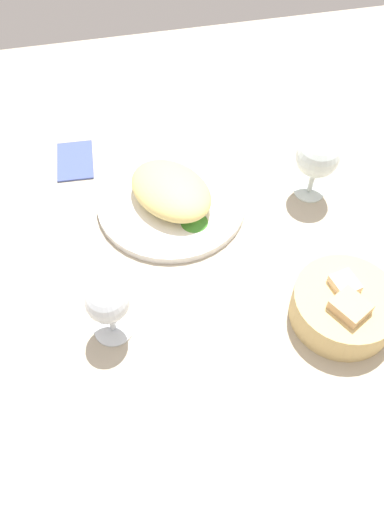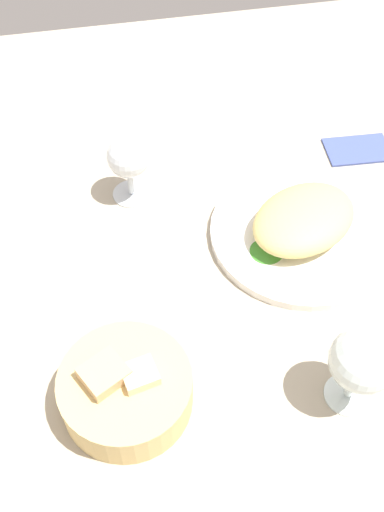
{
  "view_description": "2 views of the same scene",
  "coord_description": "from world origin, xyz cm",
  "views": [
    {
      "loc": [
        54.58,
        -15.26,
        71.96
      ],
      "look_at": [
        5.67,
        -4.69,
        5.29
      ],
      "focal_mm": 36.64,
      "sensor_mm": 36.0,
      "label": 1
    },
    {
      "loc": [
        16.85,
        49.53,
        69.08
      ],
      "look_at": [
        6.68,
        -1.95,
        3.19
      ],
      "focal_mm": 41.98,
      "sensor_mm": 36.0,
      "label": 2
    }
  ],
  "objects": [
    {
      "name": "omelette",
      "position": [
        -10.68,
        -5.05,
        3.88
      ],
      "size": [
        20.95,
        19.08,
        4.96
      ],
      "primitive_type": "ellipsoid",
      "rotation": [
        0.0,
        0.0,
        0.5
      ],
      "color": "#DDC572",
      "rests_on": "plate"
    },
    {
      "name": "bread_basket",
      "position": [
        18.48,
        16.46,
        3.06
      ],
      "size": [
        16.06,
        16.06,
        7.44
      ],
      "color": "#D3B573",
      "rests_on": "ground_plane"
    },
    {
      "name": "lettuce_garnish",
      "position": [
        -4.42,
        -2.08,
        2.03
      ],
      "size": [
        4.96,
        4.96,
        1.26
      ],
      "primitive_type": "cone",
      "color": "#3B872B",
      "rests_on": "plate"
    },
    {
      "name": "plate",
      "position": [
        -10.68,
        -5.05,
        0.7
      ],
      "size": [
        27.42,
        27.42,
        1.4
      ],
      "primitive_type": "cylinder",
      "color": "white",
      "rests_on": "ground_plane"
    },
    {
      "name": "ground_plane",
      "position": [
        0.0,
        0.0,
        -1.0
      ],
      "size": [
        140.0,
        140.0,
        2.0
      ],
      "primitive_type": "cube",
      "color": "#AEA28B"
    },
    {
      "name": "folded_napkin",
      "position": [
        -26.27,
        -21.66,
        0.4
      ],
      "size": [
        11.39,
        7.64,
        0.8
      ],
      "primitive_type": "cube",
      "rotation": [
        0.0,
        0.0,
        3.08
      ],
      "color": "#415195",
      "rests_on": "ground_plane"
    },
    {
      "name": "wine_glass_far",
      "position": [
        -8.42,
        21.08,
        8.5
      ],
      "size": [
        7.75,
        7.75,
        12.78
      ],
      "color": "silver",
      "rests_on": "ground_plane"
    },
    {
      "name": "wine_glass_near",
      "position": [
        13.18,
        -18.77,
        7.37
      ],
      "size": [
        6.49,
        6.49,
        11.28
      ],
      "color": "silver",
      "rests_on": "ground_plane"
    }
  ]
}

